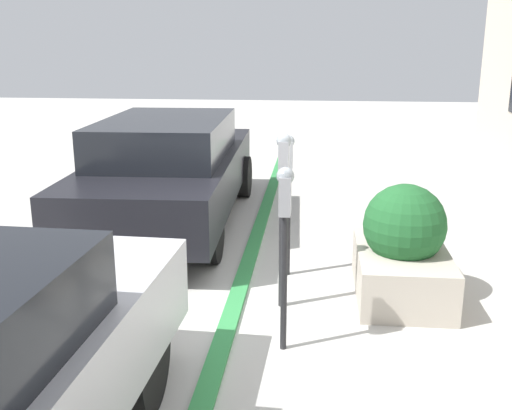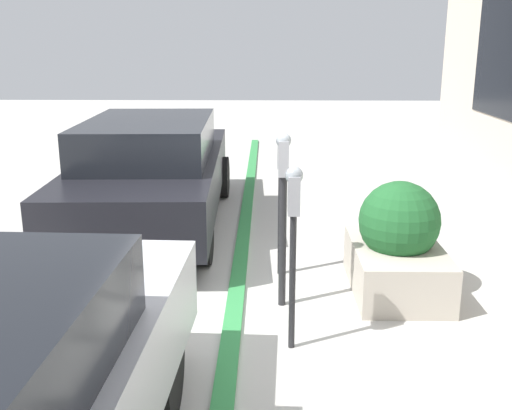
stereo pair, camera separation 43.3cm
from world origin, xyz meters
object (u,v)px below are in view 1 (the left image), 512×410
(parking_meter_second, at_px, (283,196))
(parking_meter_middle, at_px, (288,185))
(parking_meter_nearest, at_px, (285,219))
(parked_car_middle, at_px, (170,168))
(planter_box, at_px, (403,251))

(parking_meter_second, relative_size, parking_meter_middle, 1.09)
(parking_meter_nearest, distance_m, parking_meter_second, 0.82)
(parking_meter_middle, relative_size, parked_car_middle, 0.31)
(parking_meter_nearest, bearing_deg, planter_box, -42.93)
(parking_meter_nearest, height_order, parking_meter_second, parking_meter_second)
(parking_meter_middle, bearing_deg, parked_car_middle, 44.08)
(parking_meter_middle, xyz_separation_m, planter_box, (-0.44, -1.13, -0.51))
(parking_meter_nearest, bearing_deg, parked_car_middle, 27.39)
(planter_box, relative_size, parked_car_middle, 0.28)
(parking_meter_middle, height_order, parked_car_middle, parking_meter_middle)
(planter_box, distance_m, parked_car_middle, 3.54)
(parking_meter_second, xyz_separation_m, planter_box, (0.34, -1.13, -0.60))
(parking_meter_nearest, height_order, planter_box, parking_meter_nearest)
(parking_meter_nearest, relative_size, planter_box, 1.11)
(parking_meter_nearest, distance_m, parked_car_middle, 3.74)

